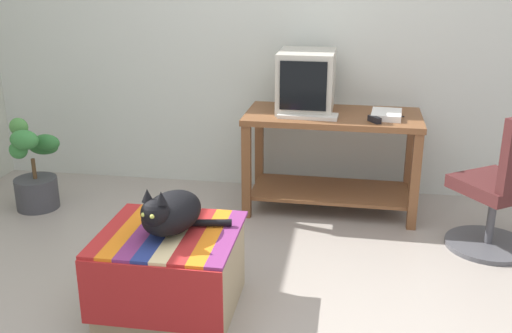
# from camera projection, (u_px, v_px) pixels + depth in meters

# --- Properties ---
(ground_plane) EXTENTS (14.00, 14.00, 0.00)m
(ground_plane) POSITION_uv_depth(u_px,v_px,m) (237.00, 330.00, 2.87)
(ground_plane) COLOR #9E9389
(back_wall) EXTENTS (8.00, 0.10, 2.60)m
(back_wall) POSITION_uv_depth(u_px,v_px,m) (289.00, 18.00, 4.35)
(back_wall) COLOR silver
(back_wall) RESTS_ON ground_plane
(desk) EXTENTS (1.21, 0.61, 0.70)m
(desk) POSITION_uv_depth(u_px,v_px,m) (332.00, 145.00, 4.15)
(desk) COLOR brown
(desk) RESTS_ON ground_plane
(tv_monitor) EXTENTS (0.38, 0.48, 0.42)m
(tv_monitor) POSITION_uv_depth(u_px,v_px,m) (306.00, 82.00, 4.10)
(tv_monitor) COLOR #BCB7A8
(tv_monitor) RESTS_ON desk
(keyboard) EXTENTS (0.41, 0.17, 0.02)m
(keyboard) POSITION_uv_depth(u_px,v_px,m) (308.00, 116.00, 3.97)
(keyboard) COLOR beige
(keyboard) RESTS_ON desk
(book) EXTENTS (0.22, 0.28, 0.04)m
(book) POSITION_uv_depth(u_px,v_px,m) (386.00, 115.00, 3.96)
(book) COLOR white
(book) RESTS_ON desk
(ottoman_with_blanket) EXTENTS (0.68, 0.65, 0.43)m
(ottoman_with_blanket) POSITION_uv_depth(u_px,v_px,m) (171.00, 271.00, 2.99)
(ottoman_with_blanket) COLOR tan
(ottoman_with_blanket) RESTS_ON ground_plane
(cat) EXTENTS (0.45, 0.43, 0.27)m
(cat) POSITION_uv_depth(u_px,v_px,m) (170.00, 213.00, 2.88)
(cat) COLOR black
(cat) RESTS_ON ottoman_with_blanket
(potted_plant) EXTENTS (0.39, 0.36, 0.65)m
(potted_plant) POSITION_uv_depth(u_px,v_px,m) (35.00, 175.00, 4.22)
(potted_plant) COLOR #3D3D42
(potted_plant) RESTS_ON ground_plane
(office_chair) EXTENTS (0.59, 0.59, 0.89)m
(office_chair) POSITION_uv_depth(u_px,v_px,m) (503.00, 193.00, 3.54)
(office_chair) COLOR #4C4C51
(office_chair) RESTS_ON ground_plane
(stapler) EXTENTS (0.09, 0.11, 0.04)m
(stapler) POSITION_uv_depth(u_px,v_px,m) (374.00, 119.00, 3.85)
(stapler) COLOR black
(stapler) RESTS_ON desk
(pen) EXTENTS (0.12, 0.09, 0.01)m
(pen) POSITION_uv_depth(u_px,v_px,m) (395.00, 115.00, 4.03)
(pen) COLOR black
(pen) RESTS_ON desk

